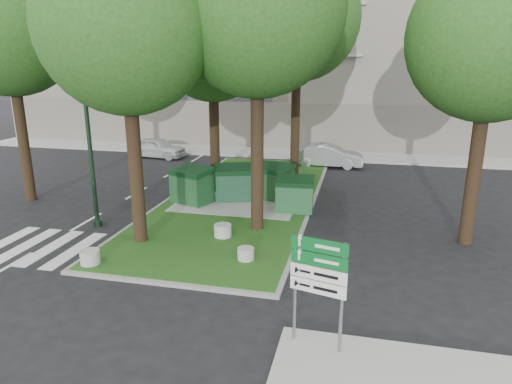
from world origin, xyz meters
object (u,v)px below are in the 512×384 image
(bollard_left, at_px, (90,257))
(street_lamp, at_px, (87,122))
(tree_street_left, at_px, (8,13))
(car_silver, at_px, (328,156))
(dumpster_b, at_px, (234,183))
(tree_street_right, at_px, (497,20))
(dumpster_c, at_px, (273,182))
(tree_median_near_left, at_px, (127,8))
(car_white, at_px, (157,148))
(dumpster_d, at_px, (295,194))
(bollard_right, at_px, (246,254))
(tree_median_far, at_px, (300,5))
(directional_sign, at_px, (319,276))
(tree_median_mid, at_px, (214,33))
(litter_bin, at_px, (290,187))
(dumpster_a, at_px, (192,185))
(bollard_mid, at_px, (223,230))

(bollard_left, relative_size, street_lamp, 0.09)
(tree_street_left, height_order, car_silver, tree_street_left)
(dumpster_b, bearing_deg, tree_street_right, -35.11)
(dumpster_c, bearing_deg, tree_median_near_left, -105.50)
(tree_street_left, relative_size, tree_street_right, 1.09)
(dumpster_c, bearing_deg, car_white, 154.23)
(street_lamp, height_order, car_silver, street_lamp)
(tree_street_left, bearing_deg, dumpster_d, 3.57)
(tree_street_right, xyz_separation_m, car_white, (-16.15, 10.67, -6.36))
(car_silver, bearing_deg, street_lamp, 146.48)
(bollard_right, bearing_deg, street_lamp, 163.02)
(tree_median_far, xyz_separation_m, car_silver, (1.33, 3.44, -7.67))
(dumpster_c, relative_size, directional_sign, 0.78)
(tree_median_mid, bearing_deg, bollard_right, -66.27)
(car_silver, bearing_deg, litter_bin, 168.54)
(tree_street_left, bearing_deg, directional_sign, -31.45)
(directional_sign, bearing_deg, bollard_right, 137.45)
(dumpster_b, distance_m, litter_bin, 2.62)
(bollard_left, height_order, directional_sign, directional_sign)
(dumpster_b, relative_size, dumpster_d, 1.21)
(street_lamp, bearing_deg, dumpster_d, 24.30)
(dumpster_a, bearing_deg, dumpster_d, 21.06)
(tree_street_left, height_order, dumpster_a, tree_street_left)
(car_white, bearing_deg, tree_street_right, -117.42)
(bollard_right, bearing_deg, directional_sign, -56.86)
(car_white, distance_m, car_silver, 10.68)
(dumpster_a, height_order, bollard_mid, dumpster_a)
(tree_median_near_left, xyz_separation_m, litter_bin, (3.87, 6.50, -6.88))
(tree_median_near_left, height_order, tree_street_right, tree_median_near_left)
(bollard_right, bearing_deg, tree_median_far, 89.90)
(tree_street_right, relative_size, directional_sign, 4.24)
(litter_bin, bearing_deg, car_white, 145.02)
(car_silver, bearing_deg, bollard_mid, 166.69)
(tree_median_far, xyz_separation_m, bollard_right, (-0.02, -10.24, -8.02))
(dumpster_d, xyz_separation_m, bollard_left, (-5.10, -6.27, -0.46))
(dumpster_a, xyz_separation_m, street_lamp, (-2.48, -3.23, 2.95))
(car_white, bearing_deg, dumpster_c, -123.94)
(bollard_right, height_order, bollard_mid, bollard_mid)
(tree_street_left, distance_m, litter_bin, 13.39)
(tree_median_near_left, distance_m, dumpster_d, 8.94)
(directional_sign, height_order, car_silver, directional_sign)
(tree_street_right, relative_size, car_white, 2.73)
(dumpster_b, xyz_separation_m, dumpster_d, (2.76, -0.96, -0.06))
(dumpster_c, xyz_separation_m, dumpster_d, (1.16, -1.49, -0.06))
(tree_median_mid, xyz_separation_m, car_silver, (4.53, 6.44, -6.33))
(tree_median_far, distance_m, car_white, 12.65)
(bollard_left, distance_m, directional_sign, 7.43)
(tree_street_right, height_order, bollard_mid, tree_street_right)
(tree_street_right, bearing_deg, car_white, 146.55)
(tree_median_near_left, height_order, bollard_mid, tree_median_near_left)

